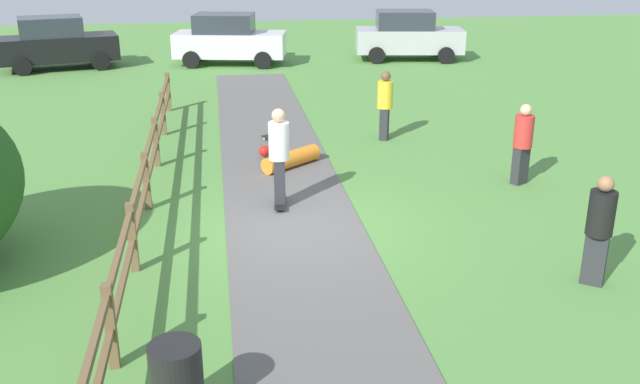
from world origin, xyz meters
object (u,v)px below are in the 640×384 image
trash_bin (177,383)px  skater_fallen (289,158)px  bystander_red (523,141)px  bystander_yellow (385,102)px  parked_car_silver (408,36)px  skateboard_loose (273,139)px  parked_car_black (57,43)px  skater_riding (279,153)px  parked_car_white (229,39)px  bystander_black (600,226)px

trash_bin → skater_fallen: trash_bin is taller
bystander_red → bystander_yellow: bearing=118.9°
bystander_red → parked_car_silver: parked_car_silver is taller
skateboard_loose → parked_car_silver: 12.70m
skater_fallen → parked_car_silver: parked_car_silver is taller
trash_bin → bystander_red: (6.63, 6.53, 0.46)m
parked_car_black → bystander_red: bearing=-51.1°
parked_car_silver → parked_car_black: (-13.43, -0.02, 0.00)m
bystander_red → bystander_yellow: size_ratio=0.98×
trash_bin → skater_riding: skater_riding is taller
bystander_red → parked_car_white: (-5.50, 14.68, 0.04)m
bystander_yellow → parked_car_silver: (3.59, 11.08, 0.02)m
parked_car_black → bystander_black: bearing=-59.6°
bystander_red → parked_car_white: size_ratio=0.37×
skater_fallen → parked_car_black: 14.82m
bystander_yellow → parked_car_black: size_ratio=0.38×
parked_car_silver → parked_car_black: 13.43m
skater_riding → bystander_red: skater_riding is taller
parked_car_white → parked_car_black: (-6.33, -0.02, 0.00)m
skater_fallen → parked_car_white: (-0.93, 12.92, 0.76)m
skater_fallen → parked_car_silver: size_ratio=0.32×
bystander_red → parked_car_black: parked_car_black is taller
skater_fallen → bystander_black: 7.22m
bystander_black → bystander_yellow: (-1.26, 7.91, 0.01)m
bystander_black → bystander_yellow: bearing=99.1°
parked_car_white → parked_car_black: size_ratio=0.99×
bystander_yellow → parked_car_white: parked_car_white is taller
skater_fallen → bystander_red: 4.94m
parked_car_silver → skater_riding: bearing=-113.3°
skater_riding → bystander_red: 5.02m
trash_bin → skater_fallen: size_ratio=0.64×
skateboard_loose → bystander_red: size_ratio=0.48×
bystander_black → bystander_red: bearing=80.5°
bystander_yellow → parked_car_black: bearing=131.7°
bystander_yellow → parked_car_white: size_ratio=0.38×
skater_riding → bystander_black: (4.26, -3.73, -0.14)m
bystander_red → parked_car_black: size_ratio=0.37×
bystander_red → bystander_black: bearing=-99.5°
trash_bin → parked_car_silver: bearing=68.8°
parked_car_silver → bystander_yellow: bearing=-107.9°
parked_car_black → trash_bin: bearing=-76.2°
skateboard_loose → parked_car_black: bearing=122.9°
skateboard_loose → trash_bin: bearing=-100.4°
skateboard_loose → bystander_red: bearing=-38.0°
trash_bin → bystander_yellow: 11.15m
bystander_red → parked_car_black: (-11.83, 14.66, 0.04)m
trash_bin → skater_riding: 6.21m
trash_bin → skater_fallen: bearing=76.0°
trash_bin → bystander_red: 9.32m
skateboard_loose → parked_car_silver: size_ratio=0.18×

